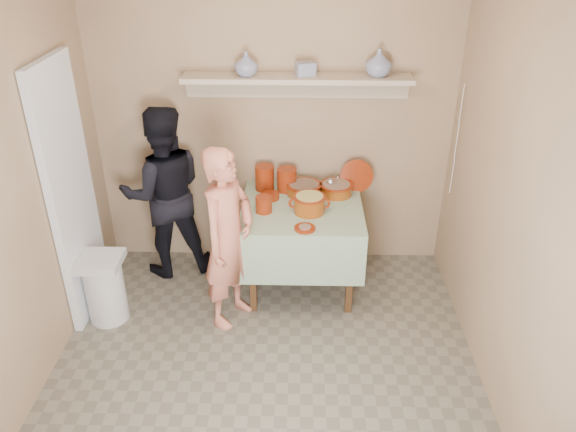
{
  "coord_description": "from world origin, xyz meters",
  "views": [
    {
      "loc": [
        0.23,
        -2.73,
        2.85
      ],
      "look_at": [
        0.15,
        0.75,
        0.95
      ],
      "focal_mm": 35.0,
      "sensor_mm": 36.0,
      "label": 1
    }
  ],
  "objects_px": {
    "cazuela_rice": "(309,203)",
    "person_helper": "(164,193)",
    "person_cook": "(229,239)",
    "trash_bin": "(105,288)",
    "serving_table": "(302,218)"
  },
  "relations": [
    {
      "from": "cazuela_rice",
      "to": "person_helper",
      "type": "bearing_deg",
      "value": 165.03
    },
    {
      "from": "person_cook",
      "to": "trash_bin",
      "type": "bearing_deg",
      "value": 119.92
    },
    {
      "from": "person_helper",
      "to": "cazuela_rice",
      "type": "distance_m",
      "value": 1.27
    },
    {
      "from": "person_cook",
      "to": "person_helper",
      "type": "distance_m",
      "value": 0.92
    },
    {
      "from": "person_cook",
      "to": "cazuela_rice",
      "type": "distance_m",
      "value": 0.7
    },
    {
      "from": "serving_table",
      "to": "trash_bin",
      "type": "relative_size",
      "value": 1.74
    },
    {
      "from": "serving_table",
      "to": "person_cook",
      "type": "bearing_deg",
      "value": -139.44
    },
    {
      "from": "trash_bin",
      "to": "serving_table",
      "type": "bearing_deg",
      "value": 18.45
    },
    {
      "from": "cazuela_rice",
      "to": "serving_table",
      "type": "bearing_deg",
      "value": 116.37
    },
    {
      "from": "person_cook",
      "to": "cazuela_rice",
      "type": "bearing_deg",
      "value": -32.33
    },
    {
      "from": "cazuela_rice",
      "to": "trash_bin",
      "type": "distance_m",
      "value": 1.72
    },
    {
      "from": "trash_bin",
      "to": "person_helper",
      "type": "bearing_deg",
      "value": 63.72
    },
    {
      "from": "person_cook",
      "to": "person_helper",
      "type": "relative_size",
      "value": 0.95
    },
    {
      "from": "person_cook",
      "to": "person_helper",
      "type": "height_order",
      "value": "person_helper"
    },
    {
      "from": "person_cook",
      "to": "trash_bin",
      "type": "height_order",
      "value": "person_cook"
    }
  ]
}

